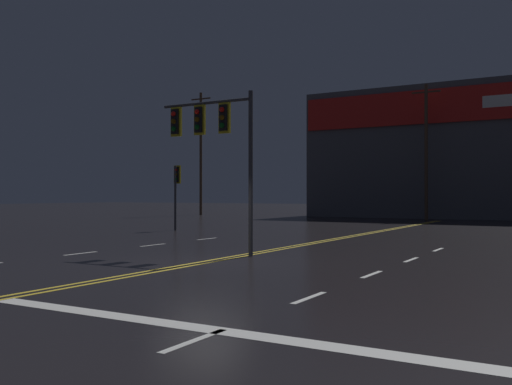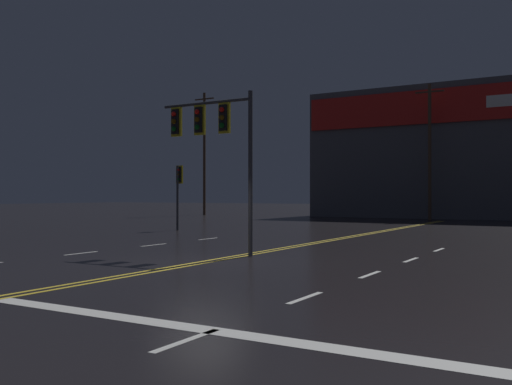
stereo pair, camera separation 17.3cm
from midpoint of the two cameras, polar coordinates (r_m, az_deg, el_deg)
ground_plane at (r=16.38m, az=-4.99°, el=-6.97°), size 200.00×200.00×0.00m
road_markings at (r=14.82m, az=-4.86°, el=-7.67°), size 14.65×60.00×0.01m
traffic_signal_median at (r=18.77m, az=-4.27°, el=6.24°), size 3.49×0.36×5.19m
traffic_signal_corner_northwest at (r=31.33m, az=-7.58°, el=0.99°), size 0.42×0.36×3.53m
building_backdrop at (r=52.29m, az=20.08°, el=3.66°), size 24.34×10.23×10.91m
utility_pole_row at (r=46.35m, az=17.63°, el=4.58°), size 47.77×0.26×11.84m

